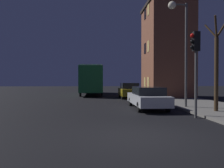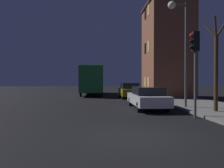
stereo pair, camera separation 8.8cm
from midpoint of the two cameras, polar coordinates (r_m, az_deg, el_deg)
name	(u,v)px [view 1 (the left image)]	position (r m, az deg, el deg)	size (l,w,h in m)	color
ground_plane	(142,136)	(7.11, 7.50, -13.29)	(120.00, 120.00, 0.00)	black
brick_building	(167,50)	(23.53, 13.95, 8.64)	(4.40, 5.63, 9.55)	brown
streetlamp	(180,31)	(14.33, 17.08, 12.99)	(1.21, 0.47, 6.45)	#4C4C4C
traffic_light	(195,56)	(10.87, 20.73, 6.88)	(0.43, 0.24, 4.00)	#4C4C4C
bare_tree	(217,66)	(12.79, 25.47, 4.23)	(1.05, 1.13, 5.02)	#382819
bus	(92,78)	(26.96, -5.43, 1.54)	(2.49, 9.89, 3.41)	#1E6B33
car_near_lane	(147,97)	(13.67, 9.02, -3.42)	(1.78, 4.70, 1.35)	#B7BABF
car_mid_lane	(129,90)	(21.48, 4.37, -1.68)	(1.78, 3.95, 1.51)	olive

